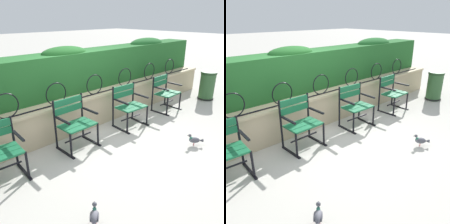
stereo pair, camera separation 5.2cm
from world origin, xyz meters
The scene contains 10 objects.
ground_plane centered at (0.00, 0.00, 0.00)m, with size 60.00×60.00×0.00m, color #BCB7AD.
stone_wall centered at (0.00, 0.90, 0.34)m, with size 8.41×0.41×0.68m.
iron_arch_fence centered at (-0.22, 0.82, 0.86)m, with size 7.85×0.02×0.42m.
hedge_row centered at (0.06, 1.40, 1.12)m, with size 8.24×0.64×0.96m.
park_chair_centre_left centered at (-0.66, 0.36, 0.47)m, with size 0.64×0.53×0.90m.
park_chair_centre_right centered at (0.68, 0.31, 0.47)m, with size 0.65×0.55×0.87m.
park_chair_rightmost centered at (2.01, 0.31, 0.46)m, with size 0.64×0.54×0.85m.
pigeon_near_chairs centered at (-1.55, -1.22, 0.11)m, with size 0.23×0.24×0.22m.
pigeon_far_side centered at (0.90, -1.12, 0.11)m, with size 0.23×0.24×0.22m.
trash_bin centered at (3.53, -0.04, 0.37)m, with size 0.44×0.44×0.78m.
Camera 2 is at (-2.77, -2.86, 2.20)m, focal length 38.22 mm.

